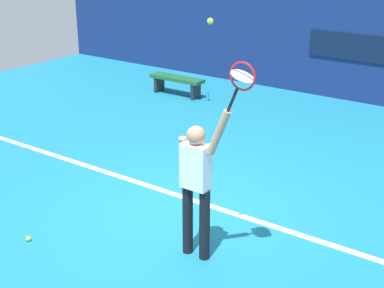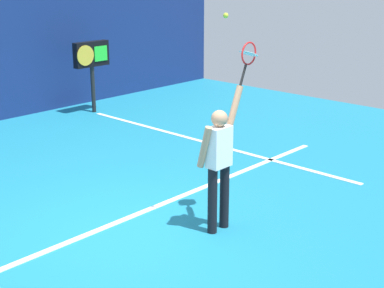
% 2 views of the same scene
% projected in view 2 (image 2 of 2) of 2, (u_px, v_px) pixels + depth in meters
% --- Properties ---
extents(ground_plane, '(18.00, 18.00, 0.00)m').
position_uv_depth(ground_plane, '(130.00, 232.00, 7.84)').
color(ground_plane, teal).
extents(court_baseline, '(10.00, 0.10, 0.01)m').
position_uv_depth(court_baseline, '(113.00, 224.00, 8.06)').
color(court_baseline, white).
rests_on(court_baseline, ground_plane).
extents(court_sideline, '(0.10, 7.00, 0.01)m').
position_uv_depth(court_sideline, '(205.00, 142.00, 11.78)').
color(court_sideline, white).
rests_on(court_sideline, ground_plane).
extents(tennis_player, '(0.71, 0.31, 1.96)m').
position_uv_depth(tennis_player, '(219.00, 160.00, 7.62)').
color(tennis_player, black).
rests_on(tennis_player, ground_plane).
extents(tennis_racket, '(0.41, 0.27, 0.62)m').
position_uv_depth(tennis_racket, '(248.00, 56.00, 7.62)').
color(tennis_racket, black).
extents(tennis_ball, '(0.07, 0.07, 0.07)m').
position_uv_depth(tennis_ball, '(226.00, 15.00, 7.19)').
color(tennis_ball, '#CCE033').
extents(scoreboard_clock, '(0.96, 0.20, 1.74)m').
position_uv_depth(scoreboard_clock, '(91.00, 57.00, 13.84)').
color(scoreboard_clock, black).
rests_on(scoreboard_clock, ground_plane).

